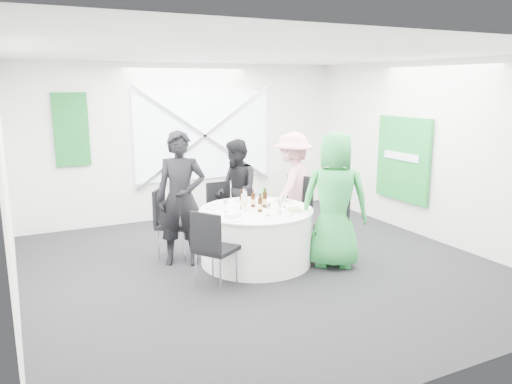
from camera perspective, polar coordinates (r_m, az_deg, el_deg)
name	(u,v)px	position (r m, az deg, el deg)	size (l,w,h in m)	color
floor	(263,267)	(6.85, 0.75, -8.52)	(6.00, 6.00, 0.00)	black
ceiling	(263,53)	(6.42, 0.83, 15.55)	(6.00, 6.00, 0.00)	silver
wall_back	(188,142)	(9.24, -7.80, 5.73)	(6.00, 6.00, 0.00)	silver
wall_front	(440,220)	(4.12, 20.28, -3.02)	(6.00, 6.00, 0.00)	silver
wall_left	(6,185)	(5.79, -26.65, 0.69)	(6.00, 6.00, 0.00)	silver
wall_right	(433,151)	(8.29, 19.61, 4.40)	(6.00, 6.00, 0.00)	silver
window_panel	(204,136)	(9.29, -5.97, 6.44)	(2.60, 0.03, 1.60)	white
window_brace_a	(205,136)	(9.25, -5.89, 6.42)	(0.05, 0.05, 3.16)	silver
window_brace_b	(205,136)	(9.25, -5.89, 6.42)	(0.05, 0.05, 3.16)	silver
green_banner	(71,130)	(8.73, -20.35, 6.69)	(0.55, 0.04, 1.20)	#125D25
green_sign	(403,159)	(8.70, 16.42, 3.62)	(0.05, 1.20, 1.40)	#18842E
banquet_table	(256,236)	(6.90, 0.00, -5.03)	(1.56, 1.56, 0.76)	white
chair_back	(221,207)	(7.84, -3.97, -1.72)	(0.44, 0.44, 0.93)	black
chair_back_left	(168,218)	(7.12, -10.01, -2.91)	(0.64, 0.63, 1.00)	black
chair_back_right	(296,204)	(7.76, 4.58, -1.36)	(0.65, 0.64, 1.03)	black
chair_front_right	(337,224)	(6.90, 9.20, -3.59)	(0.60, 0.59, 0.96)	black
chair_front_left	(212,243)	(5.99, -5.07, -5.88)	(0.61, 0.61, 0.97)	black
person_man_back_left	(181,199)	(6.80, -8.58, -0.75)	(0.67, 0.44, 1.83)	black
person_man_back	(236,190)	(7.80, -2.27, 0.18)	(0.78, 0.43, 1.60)	black
person_woman_pink	(293,186)	(7.88, 4.21, 0.67)	(1.10, 0.51, 1.70)	pink
person_woman_green	(335,200)	(6.72, 9.00, -0.92)	(0.90, 0.58, 1.83)	green
plate_back	(245,201)	(7.27, -1.22, -0.98)	(0.29, 0.29, 0.01)	white
plate_back_left	(217,207)	(6.91, -4.50, -1.71)	(0.30, 0.30, 0.01)	white
plate_back_right	(282,201)	(7.24, 3.02, -0.98)	(0.28, 0.28, 0.04)	white
plate_front_right	(294,210)	(6.70, 4.41, -2.09)	(0.28, 0.28, 0.04)	white
plate_front_left	(234,219)	(6.28, -2.50, -3.11)	(0.28, 0.28, 0.01)	white
napkin	(233,215)	(6.35, -2.70, -2.64)	(0.19, 0.13, 0.05)	white
beer_bottle_a	(242,201)	(6.80, -1.59, -1.04)	(0.06, 0.06, 0.28)	#37190A
beer_bottle_b	(253,200)	(6.91, -0.34, -0.95)	(0.06, 0.06, 0.25)	#37190A
beer_bottle_c	(265,200)	(6.87, 1.02, -0.92)	(0.06, 0.06, 0.27)	#37190A
beer_bottle_d	(260,205)	(6.64, 0.46, -1.48)	(0.06, 0.06, 0.25)	#37190A
green_water_bottle	(264,198)	(6.93, 0.89, -0.75)	(0.08, 0.08, 0.29)	green
clear_water_bottle	(244,203)	(6.67, -1.36, -1.22)	(0.08, 0.08, 0.30)	silver
wine_glass_a	(245,194)	(7.15, -1.28, -0.24)	(0.07, 0.07, 0.17)	white
wine_glass_b	(280,202)	(6.67, 2.78, -1.16)	(0.07, 0.07, 0.17)	white
wine_glass_c	(280,205)	(6.53, 2.78, -1.45)	(0.07, 0.07, 0.17)	white
wine_glass_d	(268,206)	(6.43, 1.40, -1.65)	(0.07, 0.07, 0.17)	white
wine_glass_e	(226,203)	(6.64, -3.50, -1.22)	(0.07, 0.07, 0.17)	white
wine_glass_f	(255,194)	(7.15, -0.14, -0.24)	(0.07, 0.07, 0.17)	white
wine_glass_g	(285,198)	(6.89, 3.28, -0.73)	(0.07, 0.07, 0.17)	white
fork_a	(292,215)	(6.48, 4.11, -2.69)	(0.01, 0.15, 0.01)	silver
knife_a	(297,207)	(6.91, 4.73, -1.77)	(0.01, 0.15, 0.01)	silver
fork_b	(288,203)	(7.14, 3.71, -1.27)	(0.01, 0.15, 0.01)	silver
knife_b	(263,200)	(7.35, 0.86, -0.87)	(0.01, 0.15, 0.01)	silver
fork_c	(251,199)	(7.35, -0.61, -0.86)	(0.01, 0.15, 0.01)	silver
knife_c	(226,203)	(7.17, -3.50, -1.22)	(0.01, 0.15, 0.01)	silver
fork_d	(217,206)	(7.01, -4.44, -1.56)	(0.01, 0.15, 0.01)	silver
knife_d	(214,211)	(6.73, -4.85, -2.13)	(0.01, 0.15, 0.01)	silver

